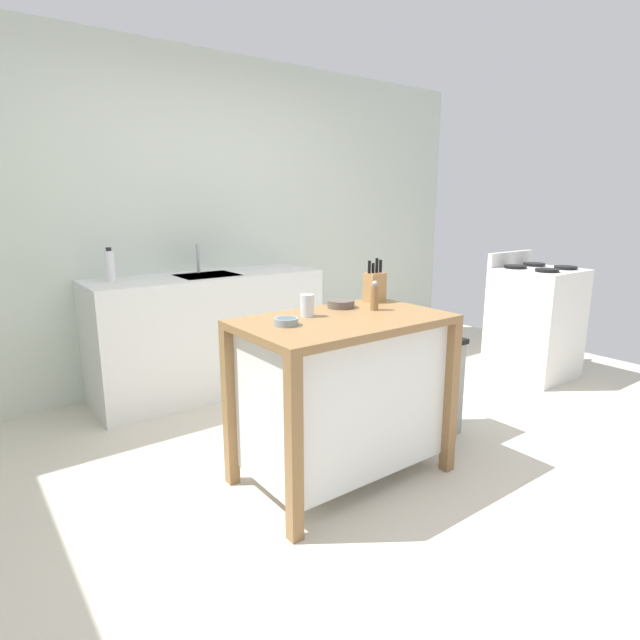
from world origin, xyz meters
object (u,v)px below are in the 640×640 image
stove (535,322)px  bottle_hand_soap (110,265)px  drinking_cup (307,306)px  knife_block (374,286)px  trash_bin (430,387)px  bowl_ceramic_wide (341,304)px  bowl_ceramic_small (286,321)px  pepper_grinder (374,296)px  sink_faucet (198,259)px  kitchen_island (343,390)px

stove → bottle_hand_soap: bearing=155.1°
drinking_cup → stove: 2.56m
knife_block → trash_bin: knife_block is taller
knife_block → bowl_ceramic_wide: knife_block is taller
knife_block → drinking_cup: size_ratio=2.23×
bowl_ceramic_wide → trash_bin: size_ratio=0.24×
bowl_ceramic_small → pepper_grinder: bearing=1.0°
drinking_cup → trash_bin: size_ratio=0.18×
bottle_hand_soap → stove: size_ratio=0.23×
sink_faucet → stove: 2.84m
knife_block → trash_bin: 0.77m
stove → kitchen_island: bearing=-172.0°
pepper_grinder → stove: bearing=7.9°
bowl_ceramic_wide → pepper_grinder: bearing=-58.1°
bowl_ceramic_wide → sink_faucet: (-0.14, 1.59, 0.12)m
drinking_cup → trash_bin: (0.91, -0.05, -0.63)m
pepper_grinder → stove: pepper_grinder is taller
drinking_cup → bottle_hand_soap: size_ratio=0.49×
stove → bowl_ceramic_wide: bearing=-176.6°
drinking_cup → sink_faucet: size_ratio=0.52×
drinking_cup → pepper_grinder: 0.39m
stove → pepper_grinder: bearing=-172.1°
knife_block → pepper_grinder: 0.25m
bowl_ceramic_small → drinking_cup: drinking_cup is taller
knife_block → kitchen_island: bearing=-151.6°
knife_block → pepper_grinder: bearing=-132.6°
knife_block → bottle_hand_soap: (-1.08, 1.52, 0.05)m
bowl_ceramic_small → stove: stove is taller
knife_block → drinking_cup: bearing=-170.1°
bowl_ceramic_small → stove: 2.75m
bowl_ceramic_small → trash_bin: 1.25m
bowl_ceramic_wide → sink_faucet: sink_faucet is taller
trash_bin → sink_faucet: bearing=114.2°
bowl_ceramic_small → sink_faucet: (0.33, 1.76, 0.13)m
drinking_cup → bottle_hand_soap: 1.70m
bottle_hand_soap → bowl_ceramic_small: bearing=-78.9°
trash_bin → stove: size_ratio=0.61×
bowl_ceramic_wide → bottle_hand_soap: size_ratio=0.65×
sink_faucet → bottle_hand_soap: size_ratio=0.94×
kitchen_island → pepper_grinder: (0.25, 0.04, 0.46)m
bowl_ceramic_wide → bowl_ceramic_small: (-0.47, -0.17, -0.00)m
bowl_ceramic_wide → bowl_ceramic_small: bearing=-160.0°
knife_block → bowl_ceramic_small: (-0.75, -0.19, -0.07)m
kitchen_island → bowl_ceramic_wide: 0.48m
sink_faucet → bowl_ceramic_wide: bearing=-84.9°
kitchen_island → pepper_grinder: size_ratio=6.71×
kitchen_island → stove: (2.37, 0.34, -0.03)m
trash_bin → bottle_hand_soap: bottle_hand_soap is taller
pepper_grinder → stove: size_ratio=0.15×
trash_bin → stove: stove is taller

